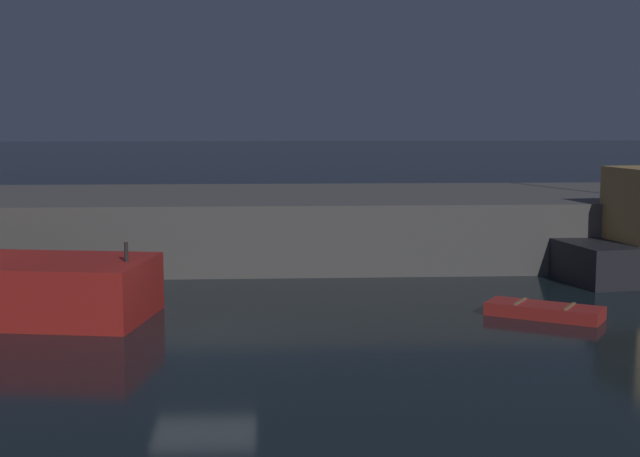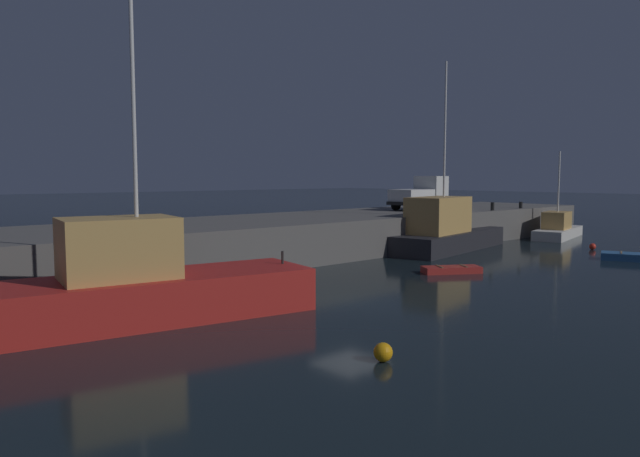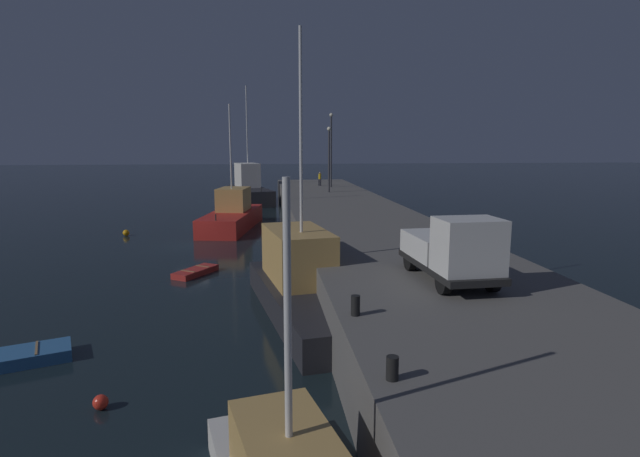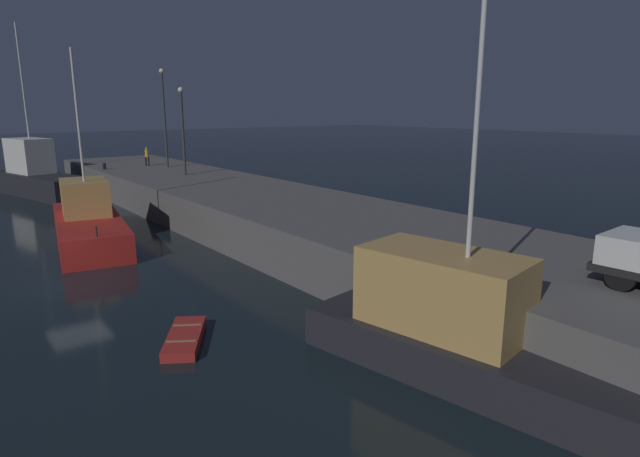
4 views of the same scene
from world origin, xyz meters
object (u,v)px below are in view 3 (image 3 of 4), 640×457
rowboat_white_mid (9,359)px  utility_truck (452,250)px  fishing_boat_white (232,215)px  lamp_post_west (331,145)px  fishing_trawler_red (250,189)px  dinghy_orange_near (196,272)px  dockworker (320,178)px  bollard_central (287,184)px  bollard_west (392,368)px  fishing_boat_blue (303,283)px  mooring_buoy_near (126,233)px  bollard_east (355,305)px  mooring_buoy_mid (101,402)px  lamp_post_east (329,154)px

rowboat_white_mid → utility_truck: 16.12m
fishing_boat_white → lamp_post_west: bearing=144.0°
fishing_trawler_red → dinghy_orange_near: (37.28, -2.24, -1.58)m
lamp_post_west → dockworker: size_ratio=5.06×
fishing_trawler_red → dinghy_orange_near: fishing_trawler_red is taller
bollard_central → bollard_west: bearing=-0.2°
fishing_trawler_red → lamp_post_west: bearing=60.2°
dinghy_orange_near → lamp_post_west: 34.62m
fishing_trawler_red → rowboat_white_mid: (49.00, -7.03, -1.53)m
lamp_post_west → bollard_west: size_ratio=16.33×
fishing_boat_white → rowboat_white_mid: size_ratio=2.93×
fishing_boat_blue → mooring_buoy_near: fishing_boat_blue is taller
dinghy_orange_near → mooring_buoy_near: size_ratio=5.93×
bollard_east → mooring_buoy_mid: bearing=-86.6°
fishing_boat_white → lamp_post_west: (-15.18, 11.03, 6.25)m
utility_truck → lamp_post_west: bearing=178.3°
dinghy_orange_near → mooring_buoy_near: (-13.48, -7.36, 0.09)m
lamp_post_east → rowboat_white_mid: bearing=-23.4°
dinghy_orange_near → bollard_west: size_ratio=5.74×
mooring_buoy_near → mooring_buoy_mid: mooring_buoy_near is taller
lamp_post_east → bollard_central: (-8.10, -4.13, -3.86)m
mooring_buoy_mid → dockworker: (-48.78, 11.82, 3.14)m
fishing_trawler_red → mooring_buoy_mid: bearing=-3.2°
fishing_boat_white → dockworker: size_ratio=6.96×
mooring_buoy_mid → bollard_east: 7.86m
fishing_boat_blue → fishing_trawler_red: bearing=-175.5°
lamp_post_west → dockworker: (-2.09, -1.14, -4.10)m
bollard_central → dockworker: bearing=97.7°
dinghy_orange_near → dockworker: size_ratio=1.78×
bollard_west → bollard_central: (-52.06, 0.23, 0.01)m
mooring_buoy_mid → lamp_post_east: bearing=163.6°
fishing_boat_blue → dockworker: 41.31m
dinghy_orange_near → rowboat_white_mid: size_ratio=0.75×
bollard_east → fishing_boat_blue: bearing=-172.3°
fishing_boat_blue → dockworker: size_ratio=7.12×
fishing_boat_white → lamp_post_west: 19.78m
fishing_boat_blue → dinghy_orange_near: fishing_boat_blue is taller
fishing_trawler_red → utility_truck: bearing=10.2°
lamp_post_west → bollard_west: 51.04m
fishing_boat_blue → dockworker: fishing_boat_blue is taller
rowboat_white_mid → mooring_buoy_mid: size_ratio=9.54×
mooring_buoy_near → dockworker: 27.51m
dockworker → bollard_east: (48.34, -4.37, -0.68)m
bollard_east → fishing_boat_white: bearing=-169.9°
bollard_central → bollard_east: (47.79, -0.26, 0.03)m
dockworker → bollard_west: size_ratio=3.23×
mooring_buoy_near → lamp_post_east: 22.65m
utility_truck → dockworker: (-45.09, 0.11, -0.23)m
bollard_west → dockworker: bearing=175.3°
dockworker → bollard_west: dockworker is taller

